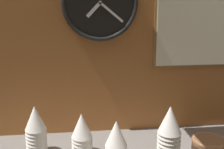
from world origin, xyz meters
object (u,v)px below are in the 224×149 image
(cup_stack_center_left, at_px, (82,134))
(cup_stack_center_right, at_px, (169,139))
(wall_clock, at_px, (100,3))
(menu_board, at_px, (206,10))
(cup_stack_left, at_px, (36,130))
(bowl_stack_right, at_px, (209,147))
(cup_stack_center, at_px, (116,142))

(cup_stack_center_left, distance_m, cup_stack_center_right, 0.36)
(cup_stack_center_right, height_order, wall_clock, wall_clock)
(menu_board, bearing_deg, cup_stack_center_left, -160.97)
(cup_stack_left, height_order, bowl_stack_right, cup_stack_left)
(cup_stack_center_left, bearing_deg, menu_board, 19.03)
(bowl_stack_right, height_order, menu_board, menu_board)
(bowl_stack_right, xyz_separation_m, menu_board, (0.07, 0.29, 0.54))
(cup_stack_left, distance_m, wall_clock, 0.61)
(cup_stack_center, relative_size, menu_board, 0.33)
(cup_stack_center_right, bearing_deg, menu_board, 53.22)
(bowl_stack_right, bearing_deg, menu_board, 75.89)
(cup_stack_center_right, xyz_separation_m, bowl_stack_right, (0.20, 0.08, -0.09))
(cup_stack_center_right, relative_size, cup_stack_left, 1.22)
(cup_stack_left, xyz_separation_m, menu_board, (0.78, 0.17, 0.48))
(cup_stack_center_right, xyz_separation_m, cup_stack_left, (-0.51, 0.19, -0.02))
(cup_stack_center_right, xyz_separation_m, wall_clock, (-0.22, 0.35, 0.49))
(cup_stack_center, height_order, menu_board, menu_board)
(cup_stack_center, relative_size, wall_clock, 0.53)
(cup_stack_center_left, bearing_deg, bowl_stack_right, -9.02)
(cup_stack_center_right, relative_size, bowl_stack_right, 1.82)
(cup_stack_left, distance_m, bowl_stack_right, 0.72)
(cup_stack_center_left, distance_m, cup_stack_left, 0.19)
(cup_stack_left, distance_m, cup_stack_center, 0.34)
(cup_stack_center, distance_m, bowl_stack_right, 0.39)
(menu_board, bearing_deg, cup_stack_center, -147.46)
(cup_stack_center_right, height_order, bowl_stack_right, cup_stack_center_right)
(menu_board, bearing_deg, cup_stack_center_right, -126.78)
(wall_clock, bearing_deg, cup_stack_left, -149.85)
(cup_stack_center_left, height_order, cup_stack_left, cup_stack_left)
(cup_stack_center_right, height_order, cup_stack_center, cup_stack_center_right)
(cup_stack_left, bearing_deg, bowl_stack_right, -8.92)
(cup_stack_center_left, distance_m, wall_clock, 0.57)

